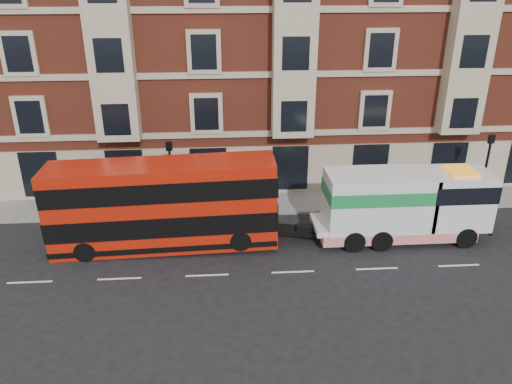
% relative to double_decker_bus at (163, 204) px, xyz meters
% --- Properties ---
extents(ground, '(120.00, 120.00, 0.00)m').
position_rel_double_decker_bus_xyz_m(ground, '(6.12, -2.84, -2.39)').
color(ground, black).
rests_on(ground, ground).
extents(sidewalk, '(90.00, 3.00, 0.15)m').
position_rel_double_decker_bus_xyz_m(sidewalk, '(6.12, 4.66, -2.31)').
color(sidewalk, slate).
rests_on(sidewalk, ground).
extents(victorian_terrace, '(45.00, 12.00, 20.40)m').
position_rel_double_decker_bus_xyz_m(victorian_terrace, '(6.62, 12.16, 7.68)').
color(victorian_terrace, brown).
rests_on(victorian_terrace, ground).
extents(lamp_post_west, '(0.35, 0.15, 4.35)m').
position_rel_double_decker_bus_xyz_m(lamp_post_west, '(0.12, 3.36, 0.29)').
color(lamp_post_west, black).
rests_on(lamp_post_west, sidewalk).
extents(lamp_post_east, '(0.35, 0.15, 4.35)m').
position_rel_double_decker_bus_xyz_m(lamp_post_east, '(18.12, 3.36, 0.29)').
color(lamp_post_east, black).
rests_on(lamp_post_east, sidewalk).
extents(double_decker_bus, '(11.12, 2.55, 4.50)m').
position_rel_double_decker_bus_xyz_m(double_decker_bus, '(0.00, 0.00, 0.00)').
color(double_decker_bus, '#B61A0A').
rests_on(double_decker_bus, ground).
extents(tow_truck, '(8.91, 2.63, 3.71)m').
position_rel_double_decker_bus_xyz_m(tow_truck, '(12.06, 0.00, -0.42)').
color(tow_truck, silver).
rests_on(tow_truck, ground).
extents(pedestrian, '(0.68, 0.50, 1.70)m').
position_rel_double_decker_bus_xyz_m(pedestrian, '(-2.26, 4.01, -1.38)').
color(pedestrian, black).
rests_on(pedestrian, sidewalk).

